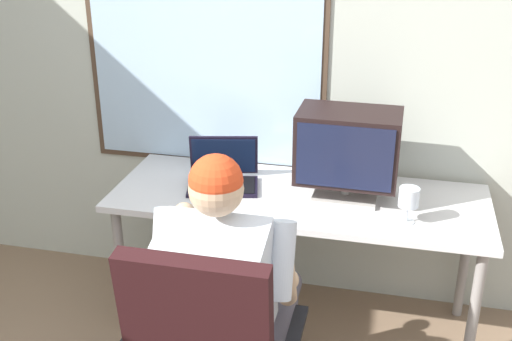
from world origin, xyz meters
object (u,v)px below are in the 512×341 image
(laptop, at_px, (223,172))
(wine_glass, at_px, (409,199))
(person_seated, at_px, (229,284))
(crt_monitor, at_px, (348,148))
(desk, at_px, (298,208))

(laptop, xyz_separation_m, wine_glass, (0.88, -0.21, 0.05))
(person_seated, bearing_deg, wine_glass, 38.65)
(wine_glass, bearing_deg, crt_monitor, 146.69)
(laptop, relative_size, wine_glass, 2.39)
(desk, distance_m, person_seated, 0.69)
(laptop, bearing_deg, wine_glass, -13.27)
(desk, relative_size, laptop, 4.56)
(crt_monitor, relative_size, laptop, 1.20)
(desk, relative_size, person_seated, 1.42)
(wine_glass, bearing_deg, desk, 162.58)
(desk, bearing_deg, wine_glass, -17.42)
(person_seated, bearing_deg, laptop, 107.44)
(person_seated, height_order, crt_monitor, person_seated)
(desk, height_order, crt_monitor, crt_monitor)
(person_seated, distance_m, laptop, 0.78)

